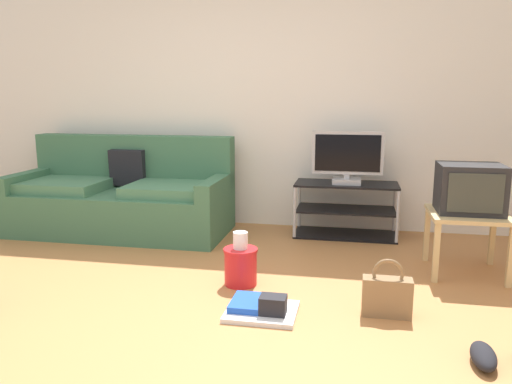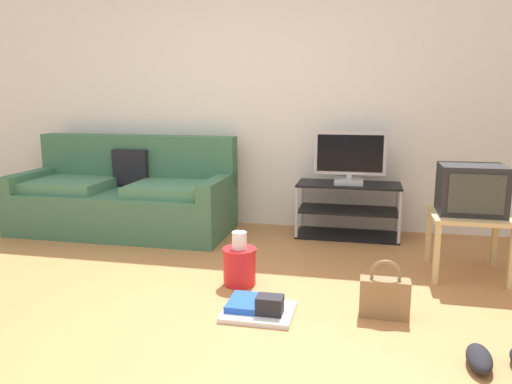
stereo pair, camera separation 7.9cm
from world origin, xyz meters
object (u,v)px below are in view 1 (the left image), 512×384
at_px(couch, 123,198).
at_px(flat_tv, 347,158).
at_px(side_table, 468,222).
at_px(floor_tray, 261,308).
at_px(cleaning_bucket, 241,263).
at_px(crt_tv, 470,188).
at_px(handbag, 387,295).
at_px(tv_stand, 346,210).
at_px(sneakers_pair, 506,358).

height_order(couch, flat_tv, flat_tv).
bearing_deg(side_table, floor_tray, -143.56).
height_order(side_table, cleaning_bucket, side_table).
xyz_separation_m(crt_tv, cleaning_bucket, (-1.61, -0.57, -0.49)).
bearing_deg(flat_tv, handbag, -80.59).
bearing_deg(couch, handbag, -31.79).
distance_m(couch, cleaning_bucket, 1.90).
xyz_separation_m(couch, crt_tv, (3.08, -0.62, 0.32)).
xyz_separation_m(handbag, cleaning_bucket, (-0.99, 0.33, 0.03)).
height_order(crt_tv, handbag, crt_tv).
bearing_deg(handbag, cleaning_bucket, 161.53).
xyz_separation_m(flat_tv, crt_tv, (0.91, -0.84, -0.10)).
height_order(tv_stand, crt_tv, crt_tv).
bearing_deg(cleaning_bucket, handbag, -18.47).
relative_size(side_table, crt_tv, 1.22).
bearing_deg(cleaning_bucket, floor_tray, -63.11).
height_order(tv_stand, flat_tv, flat_tv).
bearing_deg(tv_stand, flat_tv, -90.00).
relative_size(crt_tv, cleaning_bucket, 1.18).
bearing_deg(cleaning_bucket, crt_tv, 19.65).
bearing_deg(side_table, tv_stand, 136.11).
bearing_deg(sneakers_pair, cleaning_bucket, 151.89).
xyz_separation_m(side_table, sneakers_pair, (-0.07, -1.38, -0.35)).
xyz_separation_m(side_table, handbag, (-0.62, -0.89, -0.27)).
height_order(couch, cleaning_bucket, couch).
bearing_deg(couch, side_table, -11.62).
xyz_separation_m(tv_stand, crt_tv, (0.91, -0.86, 0.39)).
relative_size(tv_stand, handbag, 2.66).
distance_m(side_table, handbag, 1.12).
distance_m(tv_stand, cleaning_bucket, 1.60).
relative_size(tv_stand, side_table, 1.73).
bearing_deg(handbag, floor_tray, -170.39).
height_order(tv_stand, cleaning_bucket, tv_stand).
relative_size(tv_stand, floor_tray, 2.23).
xyz_separation_m(flat_tv, sneakers_pair, (0.84, -2.23, -0.71)).
height_order(tv_stand, sneakers_pair, tv_stand).
distance_m(crt_tv, cleaning_bucket, 1.78).
bearing_deg(handbag, sneakers_pair, -41.78).
bearing_deg(floor_tray, handbag, 9.61).
height_order(cleaning_bucket, floor_tray, cleaning_bucket).
distance_m(crt_tv, handbag, 1.21).
bearing_deg(sneakers_pair, handbag, 138.22).
distance_m(crt_tv, sneakers_pair, 1.52).
bearing_deg(cleaning_bucket, flat_tv, 63.60).
bearing_deg(flat_tv, side_table, -43.15).
relative_size(handbag, cleaning_bucket, 0.94).
distance_m(tv_stand, sneakers_pair, 2.42).
bearing_deg(tv_stand, floor_tray, -103.89).
height_order(couch, sneakers_pair, couch).
height_order(couch, tv_stand, couch).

